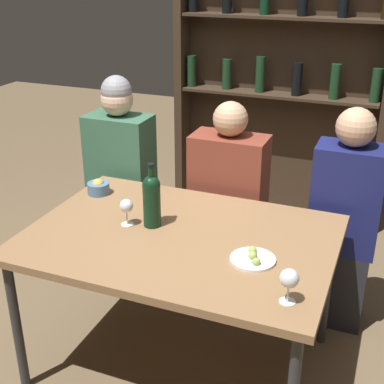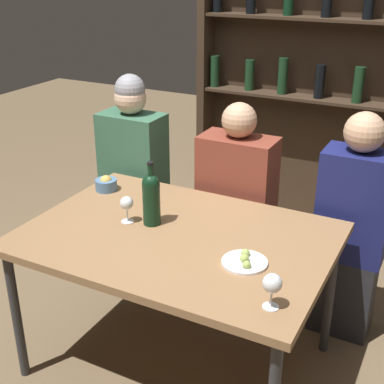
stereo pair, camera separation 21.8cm
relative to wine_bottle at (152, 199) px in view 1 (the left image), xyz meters
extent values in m
plane|color=brown|center=(0.15, -0.04, -0.86)|extent=(10.00, 10.00, 0.00)
cube|color=olive|center=(0.15, -0.04, -0.15)|extent=(1.36, 0.96, 0.04)
cylinder|color=#2D2D30|center=(-0.47, -0.46, -0.51)|extent=(0.04, 0.04, 0.68)
cylinder|color=#2D2D30|center=(-0.47, 0.38, -0.51)|extent=(0.04, 0.04, 0.68)
cylinder|color=#2D2D30|center=(0.77, 0.38, -0.51)|extent=(0.04, 0.04, 0.68)
cube|color=#38281C|center=(0.15, 1.85, 0.23)|extent=(1.48, 0.02, 2.16)
cube|color=#38281C|center=(-0.58, 1.75, 0.23)|extent=(0.06, 0.18, 2.16)
cube|color=#38281C|center=(0.15, 1.75, 0.09)|extent=(1.40, 0.18, 0.02)
cylinder|color=#19381E|center=(-0.50, 1.74, 0.22)|extent=(0.07, 0.07, 0.23)
cylinder|color=#19381E|center=(-0.23, 1.76, 0.21)|extent=(0.07, 0.07, 0.22)
cylinder|color=#19381E|center=(0.02, 1.75, 0.23)|extent=(0.07, 0.07, 0.25)
cylinder|color=black|center=(0.28, 1.75, 0.22)|extent=(0.07, 0.07, 0.23)
cylinder|color=#19381E|center=(0.54, 1.74, 0.22)|extent=(0.07, 0.07, 0.24)
cylinder|color=#19381E|center=(0.81, 1.75, 0.22)|extent=(0.07, 0.07, 0.22)
cube|color=#38281C|center=(0.15, 1.75, 0.63)|extent=(1.40, 0.18, 0.02)
cylinder|color=black|center=(0.00, 0.00, -0.03)|extent=(0.08, 0.08, 0.20)
sphere|color=black|center=(0.00, 0.00, 0.07)|extent=(0.08, 0.08, 0.08)
cylinder|color=black|center=(0.00, 0.00, 0.11)|extent=(0.03, 0.03, 0.09)
cylinder|color=black|center=(0.00, 0.00, 0.16)|extent=(0.03, 0.03, 0.01)
cylinder|color=silver|center=(-0.11, -0.04, -0.13)|extent=(0.06, 0.06, 0.00)
cylinder|color=silver|center=(-0.11, -0.04, -0.09)|extent=(0.01, 0.01, 0.08)
sphere|color=silver|center=(-0.11, -0.04, -0.04)|extent=(0.06, 0.06, 0.06)
cylinder|color=silver|center=(0.71, -0.36, -0.13)|extent=(0.06, 0.06, 0.00)
cylinder|color=silver|center=(0.71, -0.36, -0.09)|extent=(0.01, 0.01, 0.08)
sphere|color=silver|center=(0.71, -0.36, -0.03)|extent=(0.07, 0.07, 0.07)
cylinder|color=white|center=(0.52, -0.13, -0.13)|extent=(0.19, 0.19, 0.01)
sphere|color=#99B256|center=(0.52, -0.13, -0.11)|extent=(0.04, 0.04, 0.04)
sphere|color=#E5BC66|center=(0.52, -0.13, -0.11)|extent=(0.03, 0.03, 0.03)
sphere|color=#99B256|center=(0.54, -0.17, -0.11)|extent=(0.03, 0.03, 0.03)
sphere|color=#99B256|center=(0.50, -0.09, -0.11)|extent=(0.04, 0.04, 0.04)
cylinder|color=#4C7299|center=(-0.42, 0.22, -0.11)|extent=(0.11, 0.11, 0.06)
sphere|color=gold|center=(-0.42, 0.22, -0.09)|extent=(0.07, 0.07, 0.07)
cube|color=#26262B|center=(-0.50, 0.61, -0.63)|extent=(0.34, 0.22, 0.45)
cube|color=#38664C|center=(-0.50, 0.61, -0.12)|extent=(0.37, 0.22, 0.58)
sphere|color=beige|center=(-0.50, 0.61, 0.26)|extent=(0.18, 0.18, 0.18)
sphere|color=gray|center=(-0.50, 0.61, 0.32)|extent=(0.17, 0.17, 0.17)
cube|color=#26262B|center=(0.17, 0.61, -0.63)|extent=(0.37, 0.22, 0.45)
cube|color=brown|center=(0.17, 0.61, -0.14)|extent=(0.41, 0.22, 0.54)
sphere|color=tan|center=(0.17, 0.61, 0.23)|extent=(0.19, 0.19, 0.19)
cube|color=#26262B|center=(0.80, 0.61, -0.63)|extent=(0.31, 0.22, 0.45)
cube|color=navy|center=(0.80, 0.61, -0.12)|extent=(0.34, 0.22, 0.56)
sphere|color=tan|center=(0.80, 0.61, 0.25)|extent=(0.19, 0.19, 0.19)
camera|label=1|loc=(0.98, -1.97, 1.00)|focal=50.00mm
camera|label=2|loc=(1.18, -1.88, 1.00)|focal=50.00mm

